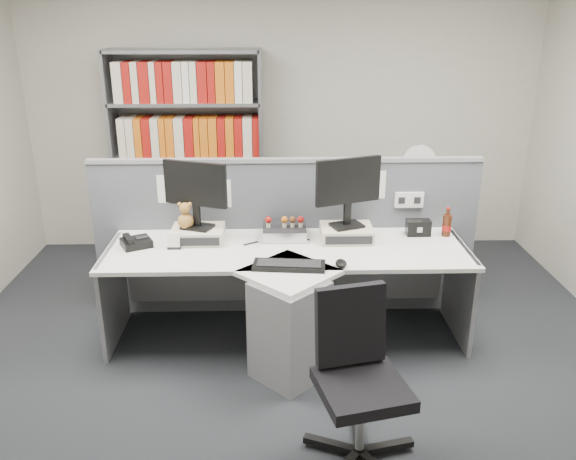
{
  "coord_description": "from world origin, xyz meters",
  "views": [
    {
      "loc": [
        -0.1,
        -3.11,
        2.32
      ],
      "look_at": [
        0.0,
        0.65,
        0.92
      ],
      "focal_mm": 36.83,
      "sensor_mm": 36.0,
      "label": 1
    }
  ],
  "objects_px": {
    "desk_fan": "(418,166)",
    "office_chair": "(358,373)",
    "desktop_pc": "(284,232)",
    "keyboard": "(289,265)",
    "cola_bottle": "(447,225)",
    "monitor_left": "(195,189)",
    "desk_calendar": "(174,242)",
    "mouse": "(341,263)",
    "desk": "(288,295)",
    "desk_phone": "(136,242)",
    "shelving_unit": "(189,160)",
    "speaker": "(418,228)",
    "monitor_right": "(348,186)",
    "filing_cabinet": "(413,236)"
  },
  "relations": [
    {
      "from": "desk_fan",
      "to": "office_chair",
      "type": "height_order",
      "value": "desk_fan"
    },
    {
      "from": "desktop_pc",
      "to": "keyboard",
      "type": "distance_m",
      "value": 0.56
    },
    {
      "from": "cola_bottle",
      "to": "monitor_left",
      "type": "bearing_deg",
      "value": -178.31
    },
    {
      "from": "monitor_left",
      "to": "desk_calendar",
      "type": "relative_size",
      "value": 4.32
    },
    {
      "from": "mouse",
      "to": "monitor_left",
      "type": "bearing_deg",
      "value": 153.62
    },
    {
      "from": "desk_fan",
      "to": "cola_bottle",
      "type": "bearing_deg",
      "value": -89.66
    },
    {
      "from": "desk",
      "to": "monitor_left",
      "type": "distance_m",
      "value": 1.01
    },
    {
      "from": "monitor_left",
      "to": "desktop_pc",
      "type": "xyz_separation_m",
      "value": [
        0.64,
        0.06,
        -0.35
      ]
    },
    {
      "from": "mouse",
      "to": "desk_phone",
      "type": "bearing_deg",
      "value": 164.61
    },
    {
      "from": "desktop_pc",
      "to": "shelving_unit",
      "type": "bearing_deg",
      "value": 122.12
    },
    {
      "from": "speaker",
      "to": "desk_fan",
      "type": "distance_m",
      "value": 0.99
    },
    {
      "from": "cola_bottle",
      "to": "office_chair",
      "type": "xyz_separation_m",
      "value": [
        -0.86,
        -1.46,
        -0.3
      ]
    },
    {
      "from": "desk",
      "to": "desk_calendar",
      "type": "relative_size",
      "value": 22.58
    },
    {
      "from": "shelving_unit",
      "to": "monitor_right",
      "type": "bearing_deg",
      "value": -47.49
    },
    {
      "from": "cola_bottle",
      "to": "shelving_unit",
      "type": "distance_m",
      "value": 2.54
    },
    {
      "from": "mouse",
      "to": "shelving_unit",
      "type": "height_order",
      "value": "shelving_unit"
    },
    {
      "from": "keyboard",
      "to": "filing_cabinet",
      "type": "height_order",
      "value": "keyboard"
    },
    {
      "from": "monitor_left",
      "to": "desk",
      "type": "bearing_deg",
      "value": -30.32
    },
    {
      "from": "shelving_unit",
      "to": "desk_fan",
      "type": "height_order",
      "value": "shelving_unit"
    },
    {
      "from": "desk",
      "to": "speaker",
      "type": "height_order",
      "value": "speaker"
    },
    {
      "from": "desktop_pc",
      "to": "desk_fan",
      "type": "height_order",
      "value": "desk_fan"
    },
    {
      "from": "cola_bottle",
      "to": "shelving_unit",
      "type": "relative_size",
      "value": 0.11
    },
    {
      "from": "desk",
      "to": "filing_cabinet",
      "type": "relative_size",
      "value": 3.71
    },
    {
      "from": "monitor_right",
      "to": "cola_bottle",
      "type": "height_order",
      "value": "monitor_right"
    },
    {
      "from": "keyboard",
      "to": "desk",
      "type": "bearing_deg",
      "value": 91.17
    },
    {
      "from": "desktop_pc",
      "to": "office_chair",
      "type": "height_order",
      "value": "office_chair"
    },
    {
      "from": "desktop_pc",
      "to": "cola_bottle",
      "type": "bearing_deg",
      "value": -0.16
    },
    {
      "from": "keyboard",
      "to": "cola_bottle",
      "type": "height_order",
      "value": "cola_bottle"
    },
    {
      "from": "keyboard",
      "to": "office_chair",
      "type": "height_order",
      "value": "office_chair"
    },
    {
      "from": "desk_phone",
      "to": "cola_bottle",
      "type": "distance_m",
      "value": 2.31
    },
    {
      "from": "desk",
      "to": "desktop_pc",
      "type": "distance_m",
      "value": 0.54
    },
    {
      "from": "cola_bottle",
      "to": "desk_fan",
      "type": "xyz_separation_m",
      "value": [
        -0.01,
        0.96,
        0.22
      ]
    },
    {
      "from": "filing_cabinet",
      "to": "office_chair",
      "type": "distance_m",
      "value": 2.58
    },
    {
      "from": "monitor_right",
      "to": "desk_calendar",
      "type": "distance_m",
      "value": 1.31
    },
    {
      "from": "speaker",
      "to": "desk_phone",
      "type": "bearing_deg",
      "value": -175.15
    },
    {
      "from": "office_chair",
      "to": "shelving_unit",
      "type": "bearing_deg",
      "value": 113.39
    },
    {
      "from": "desk_calendar",
      "to": "desk_phone",
      "type": "bearing_deg",
      "value": 171.37
    },
    {
      "from": "desk_phone",
      "to": "filing_cabinet",
      "type": "relative_size",
      "value": 0.37
    },
    {
      "from": "desk",
      "to": "keyboard",
      "type": "height_order",
      "value": "keyboard"
    },
    {
      "from": "desk_fan",
      "to": "desktop_pc",
      "type": "bearing_deg",
      "value": -141.81
    },
    {
      "from": "mouse",
      "to": "office_chair",
      "type": "distance_m",
      "value": 0.94
    },
    {
      "from": "desktop_pc",
      "to": "cola_bottle",
      "type": "distance_m",
      "value": 1.22
    },
    {
      "from": "desk_phone",
      "to": "shelving_unit",
      "type": "relative_size",
      "value": 0.13
    },
    {
      "from": "monitor_right",
      "to": "filing_cabinet",
      "type": "xyz_separation_m",
      "value": [
        0.76,
        1.02,
        -0.78
      ]
    },
    {
      "from": "mouse",
      "to": "desk_calendar",
      "type": "distance_m",
      "value": 1.21
    },
    {
      "from": "desk_calendar",
      "to": "speaker",
      "type": "height_order",
      "value": "speaker"
    },
    {
      "from": "desk",
      "to": "mouse",
      "type": "height_order",
      "value": "mouse"
    },
    {
      "from": "desk_phone",
      "to": "mouse",
      "type": "bearing_deg",
      "value": -15.39
    },
    {
      "from": "monitor_right",
      "to": "shelving_unit",
      "type": "relative_size",
      "value": 0.26
    },
    {
      "from": "desk_calendar",
      "to": "shelving_unit",
      "type": "height_order",
      "value": "shelving_unit"
    }
  ]
}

